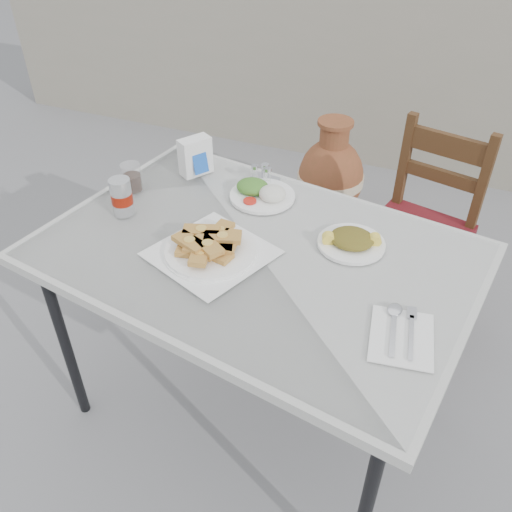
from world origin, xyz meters
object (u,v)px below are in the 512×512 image
at_px(cafe_table, 255,262).
at_px(pide_plate, 211,246).
at_px(salad_rice_plate, 262,192).
at_px(soda_can, 122,197).
at_px(salad_chopped_plate, 352,240).
at_px(napkin_holder, 195,156).
at_px(condiment_caddy, 263,176).
at_px(chair, 420,228).
at_px(terracotta_urn, 330,179).
at_px(cola_glass, 132,179).

bearing_deg(cafe_table, pide_plate, -146.68).
relative_size(salad_rice_plate, soda_can, 1.80).
xyz_separation_m(salad_chopped_plate, napkin_holder, (-0.69, 0.23, 0.06)).
xyz_separation_m(salad_rice_plate, salad_chopped_plate, (0.38, -0.16, -0.00)).
bearing_deg(condiment_caddy, salad_chopped_plate, -32.49).
bearing_deg(pide_plate, salad_chopped_plate, 27.95).
height_order(soda_can, napkin_holder, napkin_holder).
distance_m(salad_chopped_plate, chair, 0.83).
bearing_deg(soda_can, cafe_table, -1.71).
xyz_separation_m(salad_chopped_plate, chair, (0.17, 0.72, -0.37)).
height_order(pide_plate, napkin_holder, napkin_holder).
relative_size(salad_rice_plate, napkin_holder, 1.64).
height_order(cafe_table, salad_chopped_plate, salad_chopped_plate).
relative_size(cafe_table, chair, 1.61).
bearing_deg(cafe_table, terracotta_urn, 94.72).
xyz_separation_m(salad_chopped_plate, condiment_caddy, (-0.42, 0.27, 0.01)).
height_order(soda_can, condiment_caddy, soda_can).
distance_m(cafe_table, soda_can, 0.52).
distance_m(soda_can, condiment_caddy, 0.54).
xyz_separation_m(condiment_caddy, terracotta_urn, (0.01, 1.03, -0.55)).
distance_m(pide_plate, cola_glass, 0.51).
height_order(salad_rice_plate, salad_chopped_plate, salad_rice_plate).
bearing_deg(salad_chopped_plate, cola_glass, 178.05).
bearing_deg(chair, napkin_holder, -136.65).
height_order(pide_plate, chair, chair).
relative_size(salad_chopped_plate, soda_can, 1.65).
height_order(pide_plate, cola_glass, cola_glass).
distance_m(salad_chopped_plate, terracotta_urn, 1.47).
distance_m(salad_rice_plate, soda_can, 0.50).
xyz_separation_m(soda_can, terracotta_urn, (0.39, 1.42, -0.60)).
xyz_separation_m(napkin_holder, terracotta_urn, (0.28, 1.07, -0.60)).
xyz_separation_m(salad_rice_plate, condiment_caddy, (-0.04, 0.10, 0.00)).
bearing_deg(pide_plate, salad_rice_plate, 86.57).
distance_m(pide_plate, condiment_caddy, 0.48).
bearing_deg(chair, soda_can, -125.09).
xyz_separation_m(pide_plate, condiment_caddy, (-0.01, 0.48, -0.00)).
bearing_deg(napkin_holder, pide_plate, -26.19).
bearing_deg(napkin_holder, soda_can, -74.92).
height_order(salad_chopped_plate, chair, chair).
relative_size(napkin_holder, condiment_caddy, 1.26).
relative_size(salad_chopped_plate, chair, 0.23).
relative_size(cafe_table, cola_glass, 14.35).
bearing_deg(chair, pide_plate, -107.89).
relative_size(cafe_table, condiment_caddy, 13.03).
height_order(salad_rice_plate, terracotta_urn, salad_rice_plate).
height_order(salad_rice_plate, chair, chair).
bearing_deg(terracotta_urn, salad_rice_plate, -88.91).
height_order(condiment_caddy, terracotta_urn, condiment_caddy).
xyz_separation_m(cola_glass, terracotta_urn, (0.44, 1.27, -0.57)).
xyz_separation_m(soda_can, napkin_holder, (0.10, 0.35, 0.01)).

